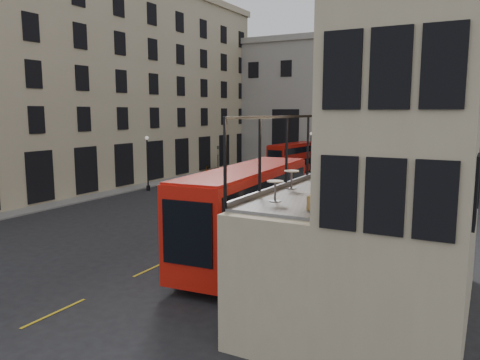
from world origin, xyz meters
The scene contains 31 objects.
ground centered at (0.00, 0.00, 0.00)m, with size 140.00×140.00×0.00m, color black.
host_building_main centered at (9.95, 0.00, 7.79)m, with size 7.26×11.40×15.10m.
host_frontage centered at (6.50, 0.00, 2.25)m, with size 3.00×11.00×4.50m, color #BEB08E.
cafe_floor centered at (6.50, 0.00, 4.55)m, with size 3.00×10.00×0.10m, color slate.
building_left centered at (-26.96, 20.00, 11.38)m, with size 14.60×50.60×22.00m.
gateway centered at (-5.00, 47.99, 9.39)m, with size 35.00×10.60×18.00m.
pavement_far centered at (-6.00, 38.00, 0.06)m, with size 40.00×12.00×0.12m, color slate.
pavement_left centered at (-22.00, 12.00, 0.06)m, with size 8.00×48.00×0.12m, color slate.
traffic_light_near centered at (-1.00, 12.00, 2.42)m, with size 0.16×0.20×3.80m.
traffic_light_far centered at (-15.00, 28.00, 2.42)m, with size 0.16×0.20×3.80m.
street_lamp_a centered at (-17.00, 18.00, 2.39)m, with size 0.36×0.36×5.33m.
street_lamp_b centered at (-6.00, 34.00, 2.39)m, with size 0.36×0.36×5.33m.
bus_near centered at (1.41, 3.38, 2.70)m, with size 3.69×12.24×4.81m.
bus_far centered at (-8.72, 35.50, 2.17)m, with size 2.96×9.83×3.87m.
car_a centered at (-8.07, 14.00, 0.69)m, with size 1.62×4.03×1.37m, color #A8AAB1.
car_b centered at (0.00, 21.01, 0.68)m, with size 1.45×4.15×1.37m, color #B20A18.
car_c centered at (-13.85, 26.69, 0.78)m, with size 2.18×5.36×1.56m, color black.
bicycle centered at (-4.28, 12.51, 0.47)m, with size 0.62×1.79×0.94m, color gray.
cyclist centered at (-4.86, 16.55, 0.78)m, with size 0.57×0.37×1.56m, color #F1F419.
pedestrian_a centered at (-12.03, 29.88, 0.89)m, with size 0.86×0.67×1.77m, color gray.
pedestrian_b centered at (-6.70, 31.39, 0.99)m, with size 1.28×0.73×1.98m, color gray.
pedestrian_c centered at (-5.31, 33.06, 0.82)m, with size 0.96×0.40×1.64m, color gray.
pedestrian_d centered at (1.51, 30.93, 0.87)m, with size 0.85×0.56×1.75m, color gray.
pedestrian_e centered at (-14.45, 24.71, 0.94)m, with size 0.69×0.45×1.88m, color gray.
cafe_table_near centered at (5.91, -3.16, 5.08)m, with size 0.57×0.57×0.72m.
cafe_table_mid centered at (5.38, -0.37, 5.09)m, with size 0.59×0.59×0.73m.
cafe_table_far centered at (5.47, 2.92, 5.08)m, with size 0.58×0.58×0.72m.
cafe_chair_a centered at (7.58, -3.83, 4.86)m, with size 0.46×0.46×0.86m.
cafe_chair_b centered at (7.66, -0.43, 4.84)m, with size 0.44×0.44×0.79m.
cafe_chair_c centered at (7.54, -0.35, 4.88)m, with size 0.55×0.55×0.93m.
cafe_chair_d centered at (7.66, 3.21, 4.83)m, with size 0.41×0.41×0.75m.
Camera 1 is at (12.28, -17.60, 7.64)m, focal length 35.00 mm.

